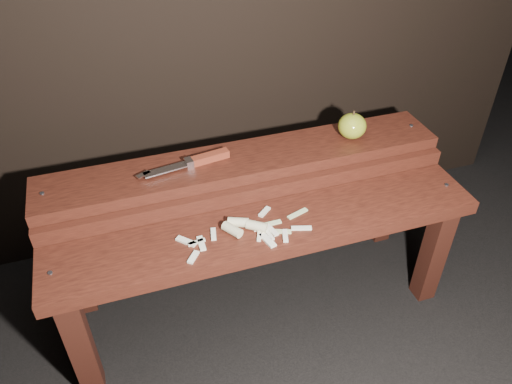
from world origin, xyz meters
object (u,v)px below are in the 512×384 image
object	(u,v)px
bench_rear_tier	(245,181)
apple	(352,126)
bench_front_tier	(270,245)
knife	(199,160)

from	to	relation	value
bench_rear_tier	apple	world-z (taller)	apple
bench_front_tier	bench_rear_tier	xyz separation A→B (m)	(0.00, 0.23, 0.06)
bench_front_tier	apple	xyz separation A→B (m)	(0.34, 0.23, 0.19)
apple	knife	size ratio (longest dim) A/B	0.33
bench_rear_tier	apple	size ratio (longest dim) A/B	13.32
bench_front_tier	knife	distance (m)	0.31
apple	knife	xyz separation A→B (m)	(-0.48, 0.01, -0.03)
bench_front_tier	knife	xyz separation A→B (m)	(-0.13, 0.24, 0.16)
bench_front_tier	bench_rear_tier	bearing A→B (deg)	90.00
bench_rear_tier	apple	xyz separation A→B (m)	(0.34, 0.00, 0.13)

